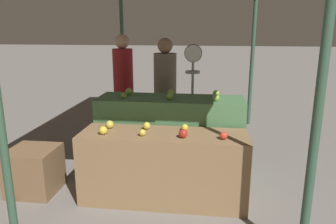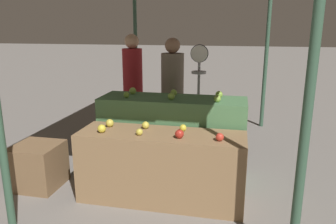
{
  "view_description": "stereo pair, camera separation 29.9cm",
  "coord_description": "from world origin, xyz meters",
  "views": [
    {
      "loc": [
        0.45,
        -3.17,
        1.81
      ],
      "look_at": [
        0.01,
        0.3,
        0.9
      ],
      "focal_mm": 35.0,
      "sensor_mm": 36.0,
      "label": 1
    },
    {
      "loc": [
        0.75,
        -3.12,
        1.81
      ],
      "look_at": [
        0.01,
        0.3,
        0.9
      ],
      "focal_mm": 35.0,
      "sensor_mm": 36.0,
      "label": 2
    }
  ],
  "objects": [
    {
      "name": "ground_plane",
      "position": [
        0.0,
        0.0,
        0.0
      ],
      "size": [
        60.0,
        60.0,
        0.0
      ],
      "primitive_type": "plane",
      "color": "slate"
    },
    {
      "name": "display_counter_front",
      "position": [
        0.0,
        0.0,
        0.38
      ],
      "size": [
        1.74,
        0.55,
        0.75
      ],
      "primitive_type": "cube",
      "color": "olive",
      "rests_on": "ground_plane"
    },
    {
      "name": "display_counter_back",
      "position": [
        0.0,
        0.6,
        0.5
      ],
      "size": [
        1.74,
        0.55,
        1.0
      ],
      "primitive_type": "cube",
      "color": "#4C7A4C",
      "rests_on": "ground_plane"
    },
    {
      "name": "apple_front_0",
      "position": [
        -0.6,
        -0.11,
        0.79
      ],
      "size": [
        0.09,
        0.09,
        0.09
      ],
      "primitive_type": "sphere",
      "color": "gold",
      "rests_on": "display_counter_front"
    },
    {
      "name": "apple_front_1",
      "position": [
        -0.2,
        -0.11,
        0.79
      ],
      "size": [
        0.07,
        0.07,
        0.07
      ],
      "primitive_type": "sphere",
      "color": "gold",
      "rests_on": "display_counter_front"
    },
    {
      "name": "apple_front_2",
      "position": [
        0.21,
        -0.12,
        0.79
      ],
      "size": [
        0.09,
        0.09,
        0.09
      ],
      "primitive_type": "sphere",
      "color": "#AD281E",
      "rests_on": "display_counter_front"
    },
    {
      "name": "apple_front_3",
      "position": [
        0.61,
        -0.11,
        0.79
      ],
      "size": [
        0.08,
        0.08,
        0.08
      ],
      "primitive_type": "sphere",
      "color": "red",
      "rests_on": "display_counter_front"
    },
    {
      "name": "apple_front_4",
      "position": [
        -0.6,
        0.1,
        0.79
      ],
      "size": [
        0.09,
        0.09,
        0.09
      ],
      "primitive_type": "sphere",
      "color": "gold",
      "rests_on": "display_counter_front"
    },
    {
      "name": "apple_front_5",
      "position": [
        -0.2,
        0.11,
        0.79
      ],
      "size": [
        0.08,
        0.08,
        0.08
      ],
      "primitive_type": "sphere",
      "color": "gold",
      "rests_on": "display_counter_front"
    },
    {
      "name": "apple_front_6",
      "position": [
        0.21,
        0.12,
        0.79
      ],
      "size": [
        0.07,
        0.07,
        0.07
      ],
      "primitive_type": "sphere",
      "color": "gold",
      "rests_on": "display_counter_front"
    },
    {
      "name": "apple_back_0",
      "position": [
        -0.54,
        0.49,
        1.03
      ],
      "size": [
        0.07,
        0.07,
        0.07
      ],
      "primitive_type": "sphere",
      "color": "#7AA338",
      "rests_on": "display_counter_back"
    },
    {
      "name": "apple_back_1",
      "position": [
        0.01,
        0.49,
        1.04
      ],
      "size": [
        0.08,
        0.08,
        0.08
      ],
      "primitive_type": "sphere",
      "color": "#84AD3D",
      "rests_on": "display_counter_back"
    },
    {
      "name": "apple_back_2",
      "position": [
        0.53,
        0.48,
        1.04
      ],
      "size": [
        0.08,
        0.08,
        0.08
      ],
      "primitive_type": "sphere",
      "color": "#8EB247",
      "rests_on": "display_counter_back"
    },
    {
      "name": "apple_back_3",
      "position": [
        -0.53,
        0.71,
        1.04
      ],
      "size": [
        0.09,
        0.09,
        0.09
      ],
      "primitive_type": "sphere",
      "color": "#8EB247",
      "rests_on": "display_counter_back"
    },
    {
      "name": "apple_back_4",
      "position": [
        -0.01,
        0.71,
        1.04
      ],
      "size": [
        0.08,
        0.08,
        0.08
      ],
      "primitive_type": "sphere",
      "color": "#84AD3D",
      "rests_on": "display_counter_back"
    },
    {
      "name": "apple_back_5",
      "position": [
        0.54,
        0.71,
        1.04
      ],
      "size": [
        0.08,
        0.08,
        0.08
      ],
      "primitive_type": "sphere",
      "color": "#84AD3D",
      "rests_on": "display_counter_back"
    },
    {
      "name": "produce_scale",
      "position": [
        0.22,
        1.3,
        1.13
      ],
      "size": [
        0.24,
        0.2,
        1.59
      ],
      "color": "#99999E",
      "rests_on": "ground_plane"
    },
    {
      "name": "person_vendor_at_scale",
      "position": [
        -0.19,
        1.54,
        0.97
      ],
      "size": [
        0.43,
        0.43,
        1.66
      ],
      "rotation": [
        0.0,
        0.0,
        3.51
      ],
      "color": "#2D2D38",
      "rests_on": "ground_plane"
    },
    {
      "name": "person_customer_left",
      "position": [
        -0.91,
        1.86,
        1.0
      ],
      "size": [
        0.36,
        0.36,
        1.71
      ],
      "rotation": [
        0.0,
        0.0,
        3.0
      ],
      "color": "#2D2D38",
      "rests_on": "ground_plane"
    },
    {
      "name": "wooden_crate_side",
      "position": [
        -1.47,
        -0.01,
        0.25
      ],
      "size": [
        0.51,
        0.51,
        0.51
      ],
      "primitive_type": "cube",
      "color": "brown",
      "rests_on": "ground_plane"
    }
  ]
}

